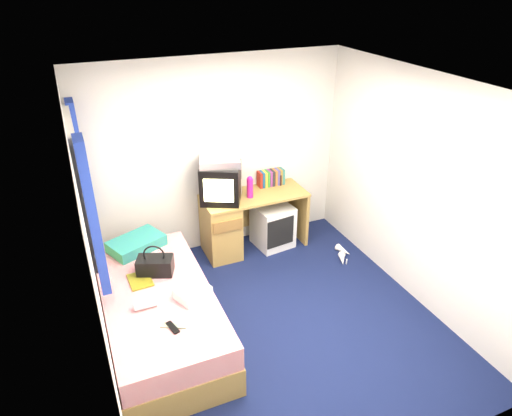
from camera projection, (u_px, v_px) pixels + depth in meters
name	position (u px, v px, depth m)	size (l,w,h in m)	color
ground	(274.00, 323.00, 4.68)	(3.40, 3.40, 0.00)	#0C1438
room_shell	(277.00, 196.00, 4.00)	(3.40, 3.40, 3.40)	white
bed	(160.00, 314.00, 4.40)	(1.01, 2.00, 0.54)	#AD8C48
pillow	(136.00, 244.00, 4.90)	(0.56, 0.35, 0.12)	#175B9B
desk	(233.00, 223.00, 5.69)	(1.30, 0.55, 0.75)	#AD8C48
storage_cube	(273.00, 225.00, 5.88)	(0.45, 0.45, 0.56)	white
crt_tv	(221.00, 183.00, 5.38)	(0.59, 0.58, 0.45)	black
vcr	(220.00, 161.00, 5.25)	(0.47, 0.33, 0.09)	silver
book_row	(271.00, 178.00, 5.82)	(0.34, 0.13, 0.20)	maroon
picture_frame	(279.00, 179.00, 5.86)	(0.02, 0.12, 0.14)	black
pink_water_bottle	(250.00, 188.00, 5.50)	(0.08, 0.08, 0.24)	#D11D85
aerosol_can	(239.00, 187.00, 5.59)	(0.06, 0.06, 0.20)	white
handbag	(155.00, 265.00, 4.49)	(0.39, 0.31, 0.32)	black
towel	(192.00, 292.00, 4.19)	(0.29, 0.24, 0.10)	white
magazine	(140.00, 280.00, 4.41)	(0.21, 0.28, 0.01)	yellow
water_bottle	(146.00, 305.00, 4.05)	(0.07, 0.07, 0.20)	silver
colour_swatch_fan	(174.00, 326.00, 3.86)	(0.22, 0.06, 0.01)	gold
remote_control	(173.00, 327.00, 3.83)	(0.05, 0.16, 0.02)	black
window_assembly	(84.00, 189.00, 4.21)	(0.11, 1.42, 1.40)	silver
white_heels	(343.00, 255.00, 5.71)	(0.28, 0.40, 0.09)	white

